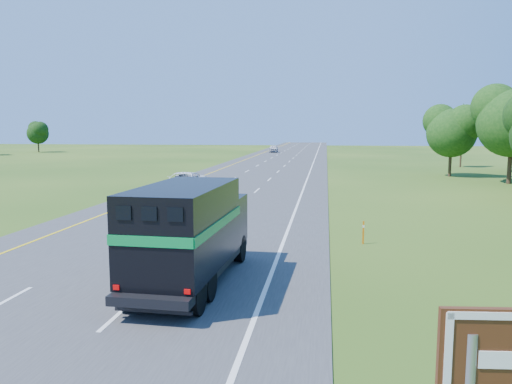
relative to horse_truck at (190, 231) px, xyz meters
The scene contains 6 objects.
road 36.62m from the horse_truck, 94.80° to the left, with size 15.00×260.00×0.04m, color #38383A.
lane_markings 36.62m from the horse_truck, 94.80° to the left, with size 11.15×260.00×0.01m.
horse_truck is the anchor object (origin of this frame).
white_suv 22.82m from the horse_truck, 106.80° to the left, with size 2.67×5.78×1.61m, color white.
far_car 89.96m from the horse_truck, 94.29° to the left, with size 1.82×4.52×1.54m, color silver.
delineator 8.98m from the horse_truck, 48.43° to the left, with size 0.08×0.05×1.01m.
Camera 1 is at (7.29, -1.52, 5.00)m, focal length 35.00 mm.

